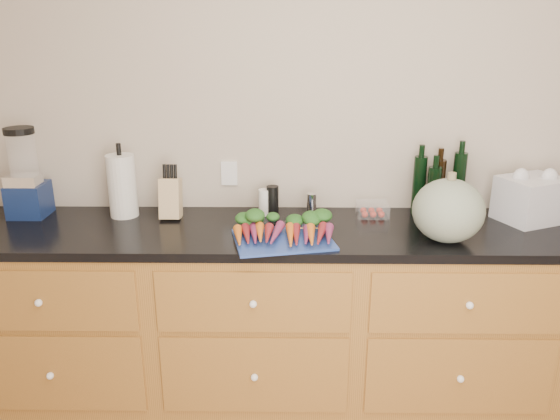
{
  "coord_description": "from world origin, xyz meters",
  "views": [
    {
      "loc": [
        -0.31,
        -1.05,
        1.82
      ],
      "look_at": [
        -0.34,
        1.2,
        1.06
      ],
      "focal_mm": 35.0,
      "sensor_mm": 36.0,
      "label": 1
    }
  ],
  "objects_px": {
    "carrots": "(283,230)",
    "squash": "(448,211)",
    "paper_towel": "(122,186)",
    "knife_block": "(171,198)",
    "cutting_board": "(283,240)",
    "blender_appliance": "(26,178)",
    "tomato_box": "(372,209)"
  },
  "relations": [
    {
      "from": "cutting_board",
      "to": "blender_appliance",
      "type": "xyz_separation_m",
      "value": [
        -1.24,
        0.32,
        0.18
      ]
    },
    {
      "from": "carrots",
      "to": "tomato_box",
      "type": "relative_size",
      "value": 2.81
    },
    {
      "from": "tomato_box",
      "to": "carrots",
      "type": "bearing_deg",
      "value": -146.21
    },
    {
      "from": "squash",
      "to": "tomato_box",
      "type": "relative_size",
      "value": 2.02
    },
    {
      "from": "carrots",
      "to": "knife_block",
      "type": "relative_size",
      "value": 2.19
    },
    {
      "from": "knife_block",
      "to": "tomato_box",
      "type": "height_order",
      "value": "knife_block"
    },
    {
      "from": "cutting_board",
      "to": "knife_block",
      "type": "height_order",
      "value": "knife_block"
    },
    {
      "from": "cutting_board",
      "to": "squash",
      "type": "bearing_deg",
      "value": 0.99
    },
    {
      "from": "blender_appliance",
      "to": "tomato_box",
      "type": "bearing_deg",
      "value": 0.42
    },
    {
      "from": "blender_appliance",
      "to": "tomato_box",
      "type": "height_order",
      "value": "blender_appliance"
    },
    {
      "from": "blender_appliance",
      "to": "paper_towel",
      "type": "bearing_deg",
      "value": 0.29
    },
    {
      "from": "blender_appliance",
      "to": "knife_block",
      "type": "relative_size",
      "value": 2.25
    },
    {
      "from": "cutting_board",
      "to": "squash",
      "type": "xyz_separation_m",
      "value": [
        0.7,
        0.01,
        0.13
      ]
    },
    {
      "from": "carrots",
      "to": "squash",
      "type": "height_order",
      "value": "squash"
    },
    {
      "from": "carrots",
      "to": "squash",
      "type": "xyz_separation_m",
      "value": [
        0.7,
        -0.03,
        0.1
      ]
    },
    {
      "from": "carrots",
      "to": "paper_towel",
      "type": "distance_m",
      "value": 0.83
    },
    {
      "from": "squash",
      "to": "knife_block",
      "type": "bearing_deg",
      "value": 166.96
    },
    {
      "from": "tomato_box",
      "to": "paper_towel",
      "type": "bearing_deg",
      "value": -179.53
    },
    {
      "from": "paper_towel",
      "to": "knife_block",
      "type": "height_order",
      "value": "paper_towel"
    },
    {
      "from": "blender_appliance",
      "to": "paper_towel",
      "type": "relative_size",
      "value": 1.43
    },
    {
      "from": "squash",
      "to": "knife_block",
      "type": "height_order",
      "value": "squash"
    },
    {
      "from": "carrots",
      "to": "squash",
      "type": "relative_size",
      "value": 1.39
    },
    {
      "from": "paper_towel",
      "to": "squash",
      "type": "bearing_deg",
      "value": -11.77
    },
    {
      "from": "paper_towel",
      "to": "carrots",
      "type": "bearing_deg",
      "value": -19.81
    },
    {
      "from": "squash",
      "to": "blender_appliance",
      "type": "height_order",
      "value": "blender_appliance"
    },
    {
      "from": "carrots",
      "to": "squash",
      "type": "distance_m",
      "value": 0.71
    },
    {
      "from": "cutting_board",
      "to": "tomato_box",
      "type": "distance_m",
      "value": 0.54
    },
    {
      "from": "paper_towel",
      "to": "knife_block",
      "type": "distance_m",
      "value": 0.24
    },
    {
      "from": "cutting_board",
      "to": "tomato_box",
      "type": "relative_size",
      "value": 2.75
    },
    {
      "from": "tomato_box",
      "to": "cutting_board",
      "type": "bearing_deg",
      "value": -142.66
    },
    {
      "from": "carrots",
      "to": "tomato_box",
      "type": "xyz_separation_m",
      "value": [
        0.43,
        0.29,
        -0.0
      ]
    },
    {
      "from": "knife_block",
      "to": "tomato_box",
      "type": "xyz_separation_m",
      "value": [
        0.97,
        0.03,
        -0.06
      ]
    }
  ]
}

